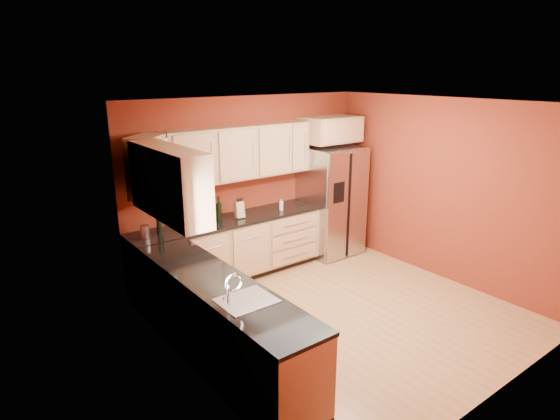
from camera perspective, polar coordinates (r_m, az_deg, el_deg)
name	(u,v)px	position (r m, az deg, el deg)	size (l,w,h in m)	color
floor	(338,313)	(6.10, 7.12, -12.39)	(4.00, 4.00, 0.00)	#AD8143
ceiling	(347,103)	(5.34, 8.15, 12.78)	(4.00, 4.00, 0.00)	silver
wall_back	(249,184)	(7.09, -3.80, 3.21)	(4.00, 0.04, 2.60)	maroon
wall_front	(507,271)	(4.48, 25.90, -6.68)	(4.00, 0.04, 2.60)	maroon
wall_left	(189,254)	(4.48, -11.06, -5.25)	(0.04, 4.00, 2.60)	maroon
wall_right	(443,190)	(7.09, 19.23, 2.30)	(0.04, 4.00, 2.60)	maroon
base_cabinets_back	(230,251)	(6.83, -6.13, -4.97)	(2.90, 0.60, 0.88)	#9E734D
base_cabinets_left	(220,325)	(4.98, -7.33, -13.73)	(0.60, 2.80, 0.88)	#9E734D
countertop_back	(229,221)	(6.66, -6.21, -1.32)	(2.90, 0.62, 0.04)	black
countertop_left	(219,284)	(4.77, -7.43, -8.92)	(0.62, 2.80, 0.04)	black
upper_cabinets_back	(240,153)	(6.71, -4.89, 7.00)	(2.30, 0.33, 0.75)	#9E734D
upper_cabinets_left	(169,182)	(5.02, -13.41, 3.29)	(0.33, 1.35, 0.75)	#9E734D
corner_upper_cabinet	(149,166)	(5.94, -15.71, 5.15)	(0.62, 0.33, 0.75)	#9E734D
over_fridge_cabinet	(330,129)	(7.55, 6.09, 9.77)	(0.92, 0.60, 0.40)	#9E734D
refrigerator	(331,201)	(7.72, 6.20, 1.13)	(0.90, 0.75, 1.78)	#B4B3B8
window	(216,243)	(3.98, -7.79, -4.06)	(0.03, 0.90, 1.00)	white
sink_faucet	(246,286)	(4.31, -4.14, -9.23)	(0.50, 0.42, 0.30)	silver
canister_left	(191,223)	(6.28, -10.81, -1.53)	(0.12, 0.12, 0.20)	#B4B3B8
canister_right	(145,232)	(6.08, -16.12, -2.61)	(0.11, 0.11, 0.18)	#B4B3B8
wine_bottle_a	(219,209)	(6.54, -7.46, 0.13)	(0.08, 0.08, 0.36)	black
wine_bottle_b	(159,221)	(6.18, -14.51, -1.33)	(0.08, 0.08, 0.35)	black
knife_block	(239,210)	(6.70, -4.98, 0.05)	(0.12, 0.11, 0.24)	tan
soap_dispenser	(281,205)	(7.03, 0.15, 0.66)	(0.06, 0.06, 0.17)	white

